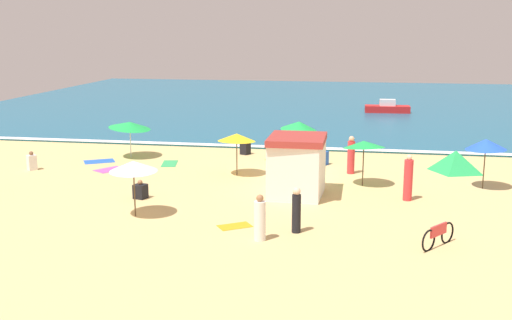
% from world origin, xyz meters
% --- Properties ---
extents(ground_plane, '(60.00, 60.00, 0.00)m').
position_xyz_m(ground_plane, '(0.00, 0.00, 0.00)').
color(ground_plane, '#D8B775').
extents(ocean_water, '(60.00, 44.00, 0.10)m').
position_xyz_m(ocean_water, '(0.00, 28.00, 0.05)').
color(ocean_water, '#196084').
rests_on(ocean_water, ground_plane).
extents(wave_breaker_foam, '(57.00, 0.70, 0.01)m').
position_xyz_m(wave_breaker_foam, '(0.00, 6.30, 0.10)').
color(wave_breaker_foam, white).
rests_on(wave_breaker_foam, ocean_water).
extents(lifeguard_cabana, '(2.26, 2.68, 2.48)m').
position_xyz_m(lifeguard_cabana, '(0.43, -3.47, 1.26)').
color(lifeguard_cabana, white).
rests_on(lifeguard_cabana, ground_plane).
extents(beach_umbrella_0, '(2.06, 2.07, 2.10)m').
position_xyz_m(beach_umbrella_0, '(-5.10, -7.35, 1.88)').
color(beach_umbrella_0, '#4C3823').
rests_on(beach_umbrella_0, ground_plane).
extents(beach_umbrella_1, '(2.67, 2.65, 2.02)m').
position_xyz_m(beach_umbrella_1, '(-9.09, 2.58, 1.73)').
color(beach_umbrella_1, silver).
rests_on(beach_umbrella_1, ground_plane).
extents(beach_umbrella_4, '(2.42, 2.43, 2.09)m').
position_xyz_m(beach_umbrella_4, '(3.10, -1.38, 1.83)').
color(beach_umbrella_4, '#4C3823').
rests_on(beach_umbrella_4, ground_plane).
extents(beach_umbrella_5, '(2.68, 2.69, 2.11)m').
position_xyz_m(beach_umbrella_5, '(-0.24, 3.62, 1.78)').
color(beach_umbrella_5, '#4C3823').
rests_on(beach_umbrella_5, ground_plane).
extents(beach_umbrella_6, '(1.94, 1.93, 2.20)m').
position_xyz_m(beach_umbrella_6, '(8.20, -1.00, 1.93)').
color(beach_umbrella_6, '#4C3823').
rests_on(beach_umbrella_6, ground_plane).
extents(beach_umbrella_7, '(2.24, 2.25, 2.02)m').
position_xyz_m(beach_umbrella_7, '(-2.71, -0.43, 1.80)').
color(beach_umbrella_7, '#4C3823').
rests_on(beach_umbrella_7, ground_plane).
extents(beach_tent, '(2.39, 2.21, 1.07)m').
position_xyz_m(beach_tent, '(7.44, 1.91, 0.53)').
color(beach_tent, green).
rests_on(beach_tent, ground_plane).
extents(parked_bicycle, '(1.15, 1.48, 0.76)m').
position_xyz_m(parked_bicycle, '(5.49, -8.80, 0.38)').
color(parked_bicycle, black).
rests_on(parked_bicycle, ground_plane).
extents(beachgoer_0, '(0.55, 0.55, 0.93)m').
position_xyz_m(beachgoer_0, '(-12.73, -1.09, 0.40)').
color(beachgoer_0, white).
rests_on(beachgoer_0, ground_plane).
extents(beachgoer_1, '(0.43, 0.43, 1.57)m').
position_xyz_m(beachgoer_1, '(0.93, -8.18, 0.77)').
color(beachgoer_1, black).
rests_on(beachgoer_1, ground_plane).
extents(beachgoer_2, '(0.49, 0.49, 1.87)m').
position_xyz_m(beachgoer_2, '(4.89, -3.46, 0.87)').
color(beachgoer_2, red).
rests_on(beachgoer_2, ground_plane).
extents(beachgoer_3, '(0.42, 0.42, 1.80)m').
position_xyz_m(beachgoer_3, '(2.53, 0.83, 0.85)').
color(beachgoer_3, red).
rests_on(beachgoer_3, ground_plane).
extents(beachgoer_4, '(0.52, 0.52, 1.54)m').
position_xyz_m(beachgoer_4, '(-0.15, -9.15, 0.71)').
color(beachgoer_4, white).
rests_on(beachgoer_4, ground_plane).
extents(beachgoer_5, '(0.59, 0.59, 0.93)m').
position_xyz_m(beachgoer_5, '(-3.24, 4.40, 0.40)').
color(beachgoer_5, black).
rests_on(beachgoer_5, ground_plane).
extents(beachgoer_7, '(0.53, 0.53, 0.90)m').
position_xyz_m(beachgoer_7, '(1.14, 2.54, 0.38)').
color(beachgoer_7, blue).
rests_on(beachgoer_7, ground_plane).
extents(beachgoer_9, '(0.57, 0.57, 0.77)m').
position_xyz_m(beachgoer_9, '(-5.75, -5.03, 0.31)').
color(beachgoer_9, black).
rests_on(beachgoer_9, ground_plane).
extents(beach_towel_0, '(1.81, 1.63, 0.01)m').
position_xyz_m(beach_towel_0, '(-10.33, 1.29, 0.01)').
color(beach_towel_0, blue).
rests_on(beach_towel_0, ground_plane).
extents(beach_towel_1, '(1.32, 1.19, 0.01)m').
position_xyz_m(beach_towel_1, '(-1.25, -7.91, 0.01)').
color(beach_towel_1, orange).
rests_on(beach_towel_1, ground_plane).
extents(beach_towel_2, '(1.10, 0.94, 0.01)m').
position_xyz_m(beach_towel_2, '(-1.42, 3.50, 0.01)').
color(beach_towel_2, orange).
rests_on(beach_towel_2, ground_plane).
extents(beach_towel_3, '(1.56, 1.67, 0.01)m').
position_xyz_m(beach_towel_3, '(-9.03, -0.41, 0.01)').
color(beach_towel_3, '#D84CA5').
rests_on(beach_towel_3, ground_plane).
extents(beach_towel_4, '(1.03, 1.70, 0.01)m').
position_xyz_m(beach_towel_4, '(-6.58, 1.39, 0.01)').
color(beach_towel_4, green).
rests_on(beach_towel_4, ground_plane).
extents(small_boat_0, '(3.56, 1.36, 1.04)m').
position_xyz_m(small_boat_0, '(4.92, 22.27, 0.45)').
color(small_boat_0, red).
rests_on(small_boat_0, ocean_water).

